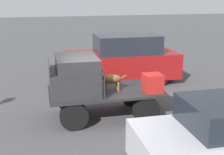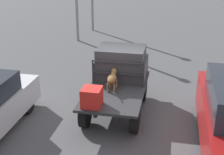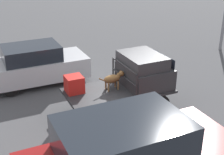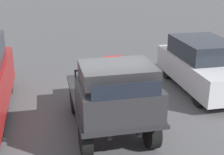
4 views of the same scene
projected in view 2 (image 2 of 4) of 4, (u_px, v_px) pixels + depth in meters
The scene contains 6 objects.
ground_plane at pixel (116, 112), 10.57m from camera, with size 80.00×80.00×0.00m, color #474749.
flatbed_truck at pixel (116, 95), 10.34m from camera, with size 3.53×1.86×0.89m.
truck_cab at pixel (122, 63), 10.90m from camera, with size 1.44×1.74×1.12m.
truck_headboard at pixel (118, 70), 10.21m from camera, with size 0.04×1.74×0.84m.
dog at pixel (112, 78), 10.00m from camera, with size 0.95×0.28×0.64m.
cargo_crate at pixel (92, 97), 8.96m from camera, with size 0.56×0.56×0.56m.
Camera 2 is at (-9.17, -1.70, 5.12)m, focal length 50.00 mm.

